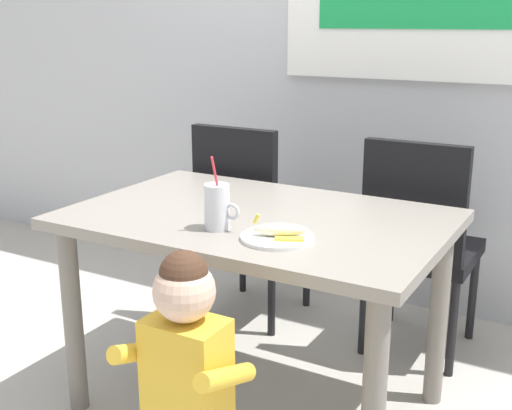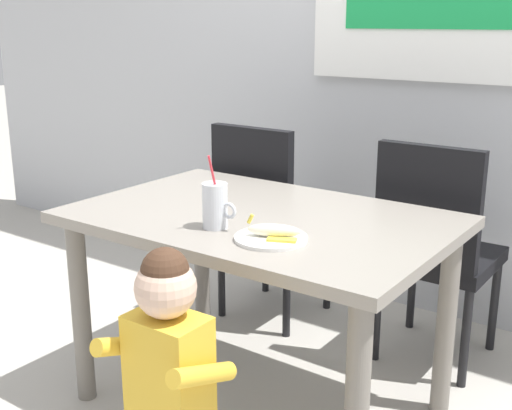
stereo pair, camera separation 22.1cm
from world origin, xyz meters
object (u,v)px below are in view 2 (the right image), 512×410
at_px(dining_table, 260,243).
at_px(snack_plate, 271,238).
at_px(dining_chair_right, 435,242).
at_px(dining_chair_left, 266,212).
at_px(peeled_banana, 275,231).
at_px(toddler_standing, 168,355).
at_px(milk_cup, 215,208).

bearing_deg(dining_table, snack_plate, -48.19).
bearing_deg(dining_chair_right, dining_table, 59.61).
height_order(dining_chair_left, peeled_banana, dining_chair_left).
distance_m(dining_table, peeled_banana, 0.33).
distance_m(dining_chair_right, snack_plate, 0.94).
bearing_deg(dining_chair_left, dining_table, 123.04).
distance_m(dining_table, toddler_standing, 0.65).
bearing_deg(peeled_banana, toddler_standing, -99.91).
bearing_deg(milk_cup, dining_chair_right, 64.50).
bearing_deg(peeled_banana, milk_cup, -179.07).
bearing_deg(dining_chair_left, milk_cup, 114.36).
bearing_deg(toddler_standing, dining_table, 101.77).
relative_size(dining_table, milk_cup, 5.27).
height_order(dining_table, snack_plate, snack_plate).
relative_size(toddler_standing, milk_cup, 3.36).
height_order(dining_table, peeled_banana, peeled_banana).
distance_m(dining_table, dining_chair_right, 0.79).
xyz_separation_m(dining_chair_left, peeled_banana, (0.62, -0.85, 0.25)).
xyz_separation_m(dining_table, snack_plate, (0.19, -0.21, 0.12)).
height_order(dining_table, dining_chair_right, dining_chair_right).
height_order(dining_table, dining_chair_left, dining_chair_left).
bearing_deg(peeled_banana, dining_chair_left, 126.10).
bearing_deg(snack_plate, toddler_standing, -98.24).
bearing_deg(snack_plate, milk_cup, -179.70).
relative_size(dining_chair_right, milk_cup, 3.85).
relative_size(dining_chair_left, milk_cup, 3.85).
bearing_deg(dining_chair_left, peeled_banana, 126.10).
bearing_deg(peeled_banana, dining_chair_right, 77.72).
bearing_deg(milk_cup, peeled_banana, 0.93).
bearing_deg(dining_chair_right, toddler_standing, 78.47).
bearing_deg(dining_chair_left, dining_chair_right, -177.01).
bearing_deg(dining_chair_left, snack_plate, 125.44).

